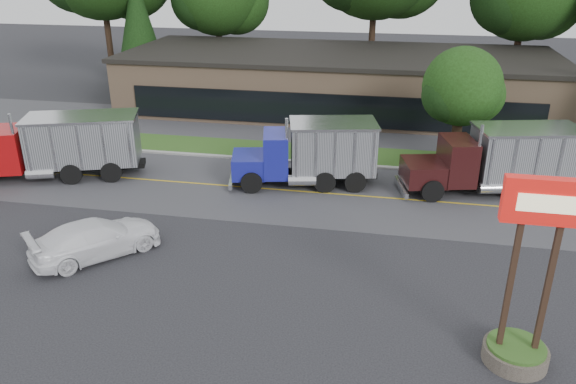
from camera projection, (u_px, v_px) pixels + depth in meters
name	position (u px, v px, depth m)	size (l,w,h in m)	color
ground	(208.00, 281.00, 21.01)	(140.00, 140.00, 0.00)	#37373D
road	(263.00, 189.00, 29.12)	(60.00, 8.00, 0.02)	#58585D
center_line	(263.00, 189.00, 29.12)	(60.00, 0.12, 0.01)	gold
curb	(279.00, 161.00, 32.90)	(60.00, 0.30, 0.12)	#9E9E99
grass_verge	(285.00, 151.00, 34.53)	(60.00, 3.40, 0.03)	#315C1F
far_parking	(299.00, 128.00, 39.03)	(60.00, 7.00, 0.02)	#58585D
strip_mall	(338.00, 82.00, 43.30)	(32.00, 12.00, 4.00)	tan
bilo_sign	(525.00, 305.00, 16.12)	(2.20, 1.90, 5.95)	#6B6054
evergreen_left	(138.00, 23.00, 48.63)	(4.44, 4.44, 10.08)	#382619
tree_verge	(463.00, 90.00, 31.14)	(4.66, 4.38, 6.65)	#382619
dump_truck_red	(58.00, 145.00, 29.95)	(10.01, 5.50, 3.36)	black
dump_truck_blue	(313.00, 152.00, 29.04)	(7.76, 4.06, 3.36)	black
dump_truck_maroon	(502.00, 158.00, 28.11)	(8.99, 4.41, 3.36)	black
rally_car	(96.00, 238.00, 22.53)	(2.09, 5.15, 1.49)	white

